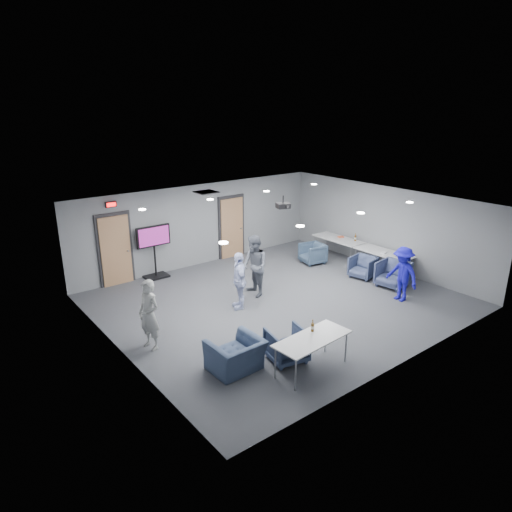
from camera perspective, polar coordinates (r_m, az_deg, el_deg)
floor at (r=12.70m, az=2.88°, el=-5.63°), size 9.00×9.00×0.00m
ceiling at (r=11.84m, az=3.09°, el=6.36°), size 9.00×9.00×0.00m
wall_back at (r=15.32m, az=-6.87°, el=3.90°), size 9.00×0.02×2.70m
wall_front at (r=9.76m, az=18.61°, el=-5.74°), size 9.00×0.02×2.70m
wall_left at (r=10.03m, az=-16.93°, el=-4.88°), size 0.02×8.00×2.70m
wall_right at (r=15.42m, az=15.76°, el=3.42°), size 0.02×8.00×2.70m
door_left at (r=14.11m, az=-17.16°, el=0.70°), size 1.06×0.17×2.24m
door_right at (r=15.98m, az=-3.07°, el=3.58°), size 1.06×0.17×2.24m
exit_sign at (r=13.75m, az=-17.68°, el=6.16°), size 0.32×0.08×0.16m
hvac_diffuser at (r=13.77m, az=-6.24°, el=7.95°), size 0.60×0.60×0.03m
downlights at (r=11.85m, az=3.09°, el=6.29°), size 6.18×3.78×0.02m
person_a at (r=10.32m, az=-13.22°, el=-7.18°), size 0.52×0.67×1.61m
person_b at (r=12.74m, az=-0.21°, el=-1.28°), size 0.82×0.97×1.75m
person_c at (r=12.01m, az=-2.12°, el=-3.07°), size 0.71×0.98×1.55m
person_d at (r=13.08m, az=17.81°, el=-2.15°), size 0.66×1.04×1.54m
chair_right_a at (r=15.61m, az=7.08°, el=0.32°), size 0.89×0.88×0.69m
chair_right_b at (r=14.62m, az=13.22°, el=-1.35°), size 0.87×0.86×0.68m
chair_right_c at (r=14.10m, az=16.74°, el=-2.19°), size 0.96×0.94×0.78m
chair_front_a at (r=9.83m, az=3.84°, el=-11.03°), size 0.91×0.93×0.71m
chair_front_b at (r=9.50m, az=-2.58°, el=-12.29°), size 1.06×0.93×0.67m
table_right_a at (r=16.12m, az=10.26°, el=2.02°), size 0.77×1.84×0.73m
table_right_b at (r=14.98m, az=15.63°, el=0.34°), size 0.77×1.86×0.73m
table_front_left at (r=9.39m, az=7.06°, el=-10.39°), size 1.74×0.82×0.73m
bottle_front at (r=9.57m, az=7.09°, el=-8.81°), size 0.07×0.07×0.27m
bottle_right at (r=15.91m, az=12.31°, el=2.21°), size 0.07×0.07×0.27m
snack_box at (r=16.24m, az=10.55°, el=2.37°), size 0.24×0.20×0.04m
wrapper at (r=14.81m, az=15.65°, el=0.40°), size 0.22×0.18×0.04m
tv_stand at (r=14.38m, az=-12.59°, el=0.91°), size 1.09×0.52×1.67m
projector at (r=13.20m, az=3.42°, el=6.32°), size 0.46×0.43×0.36m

